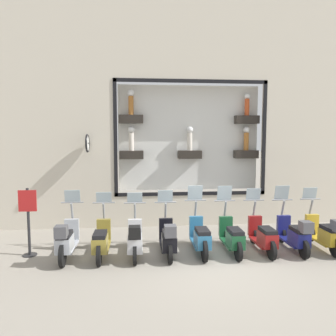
% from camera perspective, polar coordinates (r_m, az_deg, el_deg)
% --- Properties ---
extents(ground_plane, '(120.00, 120.00, 0.00)m').
position_cam_1_polar(ground_plane, '(8.37, 7.89, -16.09)').
color(ground_plane, gray).
extents(building_facade, '(1.22, 36.00, 10.98)m').
position_cam_1_polar(building_facade, '(11.60, 4.00, 18.07)').
color(building_facade, beige).
rests_on(building_facade, ground_plane).
extents(scooter_yellow_0, '(1.80, 0.61, 1.59)m').
position_cam_1_polar(scooter_yellow_0, '(9.92, 25.72, -10.26)').
color(scooter_yellow_0, black).
rests_on(scooter_yellow_0, ground_plane).
extents(scooter_navy_1, '(1.80, 0.61, 1.66)m').
position_cam_1_polar(scooter_navy_1, '(9.52, 21.26, -10.76)').
color(scooter_navy_1, black).
rests_on(scooter_navy_1, ground_plane).
extents(scooter_red_2, '(1.80, 0.60, 1.60)m').
position_cam_1_polar(scooter_red_2, '(9.24, 16.26, -11.36)').
color(scooter_red_2, black).
rests_on(scooter_red_2, ground_plane).
extents(scooter_green_3, '(1.80, 0.60, 1.68)m').
position_cam_1_polar(scooter_green_3, '(8.97, 11.09, -11.72)').
color(scooter_green_3, black).
rests_on(scooter_green_3, ground_plane).
extents(scooter_teal_4, '(1.81, 0.60, 1.70)m').
position_cam_1_polar(scooter_teal_4, '(8.78, 5.64, -11.92)').
color(scooter_teal_4, black).
rests_on(scooter_teal_4, ground_plane).
extents(scooter_black_5, '(1.79, 0.60, 1.58)m').
position_cam_1_polar(scooter_black_5, '(8.59, 0.03, -12.20)').
color(scooter_black_5, black).
rests_on(scooter_black_5, ground_plane).
extents(scooter_white_6, '(1.79, 0.61, 1.53)m').
position_cam_1_polar(scooter_white_6, '(8.55, -5.79, -12.33)').
color(scooter_white_6, black).
rests_on(scooter_white_6, ground_plane).
extents(scooter_olive_7, '(1.80, 0.61, 1.55)m').
position_cam_1_polar(scooter_olive_7, '(8.68, -11.54, -12.34)').
color(scooter_olive_7, black).
rests_on(scooter_olive_7, ground_plane).
extents(scooter_silver_8, '(1.81, 0.61, 1.62)m').
position_cam_1_polar(scooter_silver_8, '(8.75, -17.25, -11.94)').
color(scooter_silver_8, black).
rests_on(scooter_silver_8, ground_plane).
extents(shop_sign_post, '(0.36, 0.45, 1.77)m').
position_cam_1_polar(shop_sign_post, '(9.22, -23.15, -8.21)').
color(shop_sign_post, '#232326').
rests_on(shop_sign_post, ground_plane).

